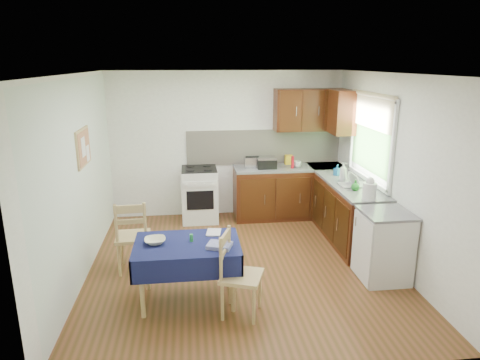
{
  "coord_description": "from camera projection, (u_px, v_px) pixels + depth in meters",
  "views": [
    {
      "loc": [
        -0.65,
        -5.17,
        2.64
      ],
      "look_at": [
        -0.01,
        0.14,
        1.15
      ],
      "focal_mm": 32.0,
      "sensor_mm": 36.0,
      "label": 1
    }
  ],
  "objects": [
    {
      "name": "floor",
      "position": [
        242.0,
        265.0,
        5.73
      ],
      "size": [
        4.2,
        4.2,
        0.0
      ],
      "primitive_type": "plane",
      "color": "#503515",
      "rests_on": "ground"
    },
    {
      "name": "ceiling",
      "position": [
        242.0,
        74.0,
        5.06
      ],
      "size": [
        4.0,
        4.2,
        0.02
      ],
      "primitive_type": "cube",
      "color": "white",
      "rests_on": "wall_back"
    },
    {
      "name": "wall_back",
      "position": [
        227.0,
        145.0,
        7.4
      ],
      "size": [
        4.0,
        0.02,
        2.5
      ],
      "primitive_type": "cube",
      "color": "white",
      "rests_on": "ground"
    },
    {
      "name": "wall_front",
      "position": [
        275.0,
        243.0,
        3.38
      ],
      "size": [
        4.0,
        0.02,
        2.5
      ],
      "primitive_type": "cube",
      "color": "white",
      "rests_on": "ground"
    },
    {
      "name": "wall_left",
      "position": [
        78.0,
        181.0,
        5.16
      ],
      "size": [
        0.02,
        4.2,
        2.5
      ],
      "primitive_type": "cube",
      "color": "white",
      "rests_on": "ground"
    },
    {
      "name": "wall_right",
      "position": [
        393.0,
        171.0,
        5.62
      ],
      "size": [
        0.02,
        4.2,
        2.5
      ],
      "primitive_type": "cube",
      "color": "white",
      "rests_on": "ground"
    },
    {
      "name": "base_cabinets",
      "position": [
        315.0,
        202.0,
        6.97
      ],
      "size": [
        1.9,
        2.3,
        0.86
      ],
      "color": "#351209",
      "rests_on": "ground"
    },
    {
      "name": "worktop_back",
      "position": [
        290.0,
        168.0,
        7.34
      ],
      "size": [
        1.9,
        0.6,
        0.04
      ],
      "primitive_type": "cube",
      "color": "slate",
      "rests_on": "base_cabinets"
    },
    {
      "name": "worktop_right",
      "position": [
        351.0,
        185.0,
        6.31
      ],
      "size": [
        0.6,
        1.7,
        0.04
      ],
      "primitive_type": "cube",
      "color": "slate",
      "rests_on": "base_cabinets"
    },
    {
      "name": "worktop_corner",
      "position": [
        326.0,
        167.0,
        7.41
      ],
      "size": [
        0.6,
        0.6,
        0.04
      ],
      "primitive_type": "cube",
      "color": "slate",
      "rests_on": "base_cabinets"
    },
    {
      "name": "splashback",
      "position": [
        264.0,
        147.0,
        7.48
      ],
      "size": [
        2.7,
        0.02,
        0.6
      ],
      "primitive_type": "cube",
      "color": "beige",
      "rests_on": "wall_back"
    },
    {
      "name": "upper_cabinets",
      "position": [
        319.0,
        110.0,
        7.13
      ],
      "size": [
        1.2,
        0.85,
        0.7
      ],
      "color": "#351209",
      "rests_on": "wall_back"
    },
    {
      "name": "stove",
      "position": [
        200.0,
        194.0,
        7.27
      ],
      "size": [
        0.6,
        0.61,
        0.92
      ],
      "color": "white",
      "rests_on": "ground"
    },
    {
      "name": "window",
      "position": [
        371.0,
        132.0,
        6.18
      ],
      "size": [
        0.04,
        1.48,
        1.26
      ],
      "color": "#2F5A25",
      "rests_on": "wall_right"
    },
    {
      "name": "fridge",
      "position": [
        384.0,
        246.0,
        5.28
      ],
      "size": [
        0.58,
        0.6,
        0.89
      ],
      "color": "white",
      "rests_on": "ground"
    },
    {
      "name": "corkboard",
      "position": [
        83.0,
        147.0,
        5.36
      ],
      "size": [
        0.04,
        0.62,
        0.47
      ],
      "color": "tan",
      "rests_on": "wall_left"
    },
    {
      "name": "dining_table",
      "position": [
        187.0,
        252.0,
        4.75
      ],
      "size": [
        1.16,
        0.79,
        0.7
      ],
      "rotation": [
        0.0,
        0.0,
        0.13
      ],
      "color": "#0D0D36",
      "rests_on": "ground"
    },
    {
      "name": "chair_far",
      "position": [
        133.0,
        234.0,
        5.45
      ],
      "size": [
        0.45,
        0.45,
        0.97
      ],
      "rotation": [
        0.0,
        0.0,
        3.19
      ],
      "color": "tan",
      "rests_on": "ground"
    },
    {
      "name": "chair_near",
      "position": [
        237.0,
        271.0,
        4.52
      ],
      "size": [
        0.53,
        0.53,
        0.94
      ],
      "rotation": [
        0.0,
        0.0,
        1.22
      ],
      "color": "tan",
      "rests_on": "ground"
    },
    {
      "name": "toaster",
      "position": [
        252.0,
        162.0,
        7.22
      ],
      "size": [
        0.27,
        0.16,
        0.2
      ],
      "rotation": [
        0.0,
        0.0,
        -0.19
      ],
      "color": "#B9BABE",
      "rests_on": "worktop_back"
    },
    {
      "name": "sandwich_press",
      "position": [
        266.0,
        163.0,
        7.21
      ],
      "size": [
        0.32,
        0.28,
        0.19
      ],
      "rotation": [
        0.0,
        0.0,
        -0.18
      ],
      "color": "black",
      "rests_on": "worktop_back"
    },
    {
      "name": "sauce_bottle",
      "position": [
        293.0,
        162.0,
        7.18
      ],
      "size": [
        0.05,
        0.05,
        0.21
      ],
      "primitive_type": "cylinder",
      "color": "red",
      "rests_on": "worktop_back"
    },
    {
      "name": "yellow_packet",
      "position": [
        289.0,
        160.0,
        7.46
      ],
      "size": [
        0.13,
        0.1,
        0.17
      ],
      "primitive_type": "cube",
      "rotation": [
        0.0,
        0.0,
        0.12
      ],
      "color": "yellow",
      "rests_on": "worktop_back"
    },
    {
      "name": "dish_rack",
      "position": [
        353.0,
        184.0,
        6.19
      ],
      "size": [
        0.4,
        0.3,
        0.19
      ],
      "rotation": [
        0.0,
        0.0,
        0.33
      ],
      "color": "gray",
      "rests_on": "worktop_right"
    },
    {
      "name": "kettle",
      "position": [
        369.0,
        190.0,
        5.55
      ],
      "size": [
        0.18,
        0.18,
        0.3
      ],
      "color": "white",
      "rests_on": "worktop_right"
    },
    {
      "name": "cup",
      "position": [
        297.0,
        164.0,
        7.25
      ],
      "size": [
        0.18,
        0.18,
        0.11
      ],
      "primitive_type": "imported",
      "rotation": [
        0.0,
        0.0,
        0.41
      ],
      "color": "silver",
      "rests_on": "worktop_back"
    },
    {
      "name": "soap_bottle_a",
      "position": [
        343.0,
        172.0,
        6.41
      ],
      "size": [
        0.15,
        0.15,
        0.28
      ],
      "primitive_type": "imported",
      "rotation": [
        0.0,
        0.0,
        0.9
      ],
      "color": "white",
      "rests_on": "worktop_right"
    },
    {
      "name": "soap_bottle_b",
      "position": [
        337.0,
        170.0,
        6.74
      ],
      "size": [
        0.11,
        0.11,
        0.17
      ],
      "primitive_type": "imported",
      "rotation": [
        0.0,
        0.0,
        2.17
      ],
      "color": "#1C66A6",
      "rests_on": "worktop_right"
    },
    {
      "name": "soap_bottle_c",
      "position": [
        355.0,
        185.0,
        5.95
      ],
      "size": [
        0.16,
        0.16,
        0.15
      ],
      "primitive_type": "imported",
      "rotation": [
        0.0,
        0.0,
        3.67
      ],
      "color": "#238126",
      "rests_on": "worktop_right"
    },
    {
      "name": "plate_bowl",
      "position": [
        155.0,
        241.0,
        4.71
      ],
      "size": [
        0.25,
        0.25,
        0.06
      ],
      "primitive_type": "imported",
      "rotation": [
        0.0,
        0.0,
        0.08
      ],
      "color": "beige",
      "rests_on": "dining_table"
    },
    {
      "name": "book",
      "position": [
        207.0,
        232.0,
        4.99
      ],
      "size": [
        0.2,
        0.25,
        0.02
      ],
      "primitive_type": "imported",
      "rotation": [
        0.0,
        0.0,
        -0.15
      ],
      "color": "white",
      "rests_on": "dining_table"
    },
    {
      "name": "spice_jar",
      "position": [
        191.0,
        238.0,
        4.76
      ],
      "size": [
        0.04,
        0.04,
        0.08
      ],
      "primitive_type": "cylinder",
      "color": "#25893D",
      "rests_on": "dining_table"
    },
    {
      "name": "tea_towel",
      "position": [
        219.0,
        246.0,
        4.6
      ],
      "size": [
        0.31,
        0.28,
        0.05
      ],
      "primitive_type": "cube",
      "rotation": [
        0.0,
        0.0,
        -0.36
      ],
      "color": "#293397",
      "rests_on": "dining_table"
    }
  ]
}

